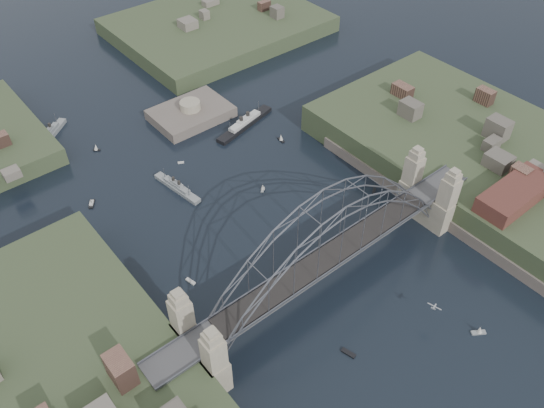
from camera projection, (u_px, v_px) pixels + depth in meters
The scene contains 19 objects.
ground at pixel (326, 283), 116.75m from camera, with size 500.00×500.00×0.00m, color black.
bridge at pixel (330, 244), 108.30m from camera, with size 84.00×13.80×24.60m.
shore_east at pixel (487, 167), 141.87m from camera, with size 50.50×90.00×12.00m.
headland_ne at pixel (218, 30), 201.18m from camera, with size 70.00×55.00×9.50m, color #364428.
fort_island at pixel (192, 119), 161.88m from camera, with size 22.00×16.00×9.40m.
wharf_shed at pixel (515, 194), 122.34m from camera, with size 20.00×8.00×4.00m, color #592D26.
naval_cruiser_near at pixel (177, 187), 137.95m from camera, with size 4.31×15.68×4.66m.
naval_cruiser_far at pixel (50, 135), 154.10m from camera, with size 13.28×11.56×5.23m.
ocean_liner at pixel (245, 124), 157.95m from camera, with size 21.76×8.05×5.32m.
aeroplane at pixel (434, 307), 105.85m from camera, with size 1.61×2.84×0.42m.
small_boat_a at pixel (191, 281), 116.84m from camera, with size 1.32×2.53×0.45m.
small_boat_b at pixel (263, 188), 137.60m from camera, with size 1.97×1.78×2.38m.
small_boat_c at pixel (348, 353), 104.27m from camera, with size 1.66×3.02×0.45m.
small_boat_d at pixel (281, 138), 152.83m from camera, with size 1.11×2.56×2.38m.
small_boat_e at pixel (92, 204), 134.26m from camera, with size 2.67×3.16×1.43m.
small_boat_f at pixel (181, 163), 146.07m from camera, with size 1.71×1.27×0.45m.
small_boat_g at pixel (479, 331), 107.14m from camera, with size 2.91×2.37×2.38m.
small_boat_h at pixel (96, 148), 149.46m from camera, with size 1.90×1.72×2.38m.
small_boat_i at pixel (374, 191), 137.89m from camera, with size 2.13×1.76×0.45m.
Camera 1 is at (-55.43, -49.47, 92.32)m, focal length 36.25 mm.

